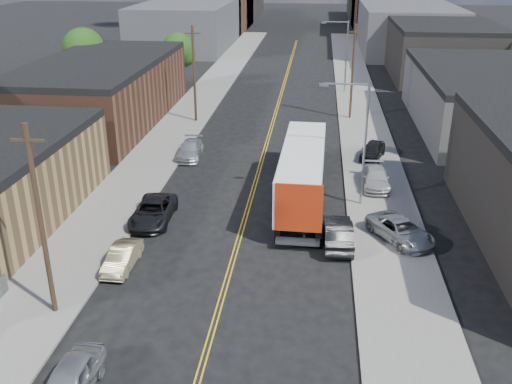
% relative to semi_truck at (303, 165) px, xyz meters
% --- Properties ---
extents(ground, '(260.00, 260.00, 0.00)m').
position_rel_semi_truck_xyz_m(ground, '(-3.77, 33.88, -2.50)').
color(ground, black).
rests_on(ground, ground).
extents(centerline, '(0.32, 120.00, 0.01)m').
position_rel_semi_truck_xyz_m(centerline, '(-3.77, 18.88, -2.49)').
color(centerline, gold).
rests_on(centerline, ground).
extents(sidewalk_left, '(5.00, 140.00, 0.15)m').
position_rel_semi_truck_xyz_m(sidewalk_left, '(-13.27, 18.88, -2.42)').
color(sidewalk_left, slate).
rests_on(sidewalk_left, ground).
extents(sidewalk_right, '(5.00, 140.00, 0.15)m').
position_rel_semi_truck_xyz_m(sidewalk_right, '(5.73, 18.88, -2.42)').
color(sidewalk_right, slate).
rests_on(sidewalk_right, ground).
extents(warehouse_brown, '(12.00, 26.00, 6.60)m').
position_rel_semi_truck_xyz_m(warehouse_brown, '(-21.77, 17.88, 0.80)').
color(warehouse_brown, '#543021').
rests_on(warehouse_brown, ground).
extents(industrial_right_b, '(14.00, 24.00, 6.10)m').
position_rel_semi_truck_xyz_m(industrial_right_b, '(18.23, 19.88, 0.55)').
color(industrial_right_b, '#333335').
rests_on(industrial_right_b, ground).
extents(industrial_right_c, '(14.00, 22.00, 7.60)m').
position_rel_semi_truck_xyz_m(industrial_right_c, '(18.23, 45.88, 1.30)').
color(industrial_right_c, black).
rests_on(industrial_right_c, ground).
extents(skyline_left_a, '(16.00, 30.00, 8.00)m').
position_rel_semi_truck_xyz_m(skyline_left_a, '(-23.77, 68.88, 1.50)').
color(skyline_left_a, '#333335').
rests_on(skyline_left_a, ground).
extents(skyline_right_a, '(16.00, 30.00, 8.00)m').
position_rel_semi_truck_xyz_m(skyline_right_a, '(16.23, 68.88, 1.50)').
color(skyline_right_a, '#333335').
rests_on(skyline_right_a, ground).
extents(skyline_left_b, '(16.00, 26.00, 10.00)m').
position_rel_semi_truck_xyz_m(skyline_left_b, '(-23.77, 93.88, 2.50)').
color(skyline_left_b, '#543021').
rests_on(skyline_left_b, ground).
extents(skyline_right_b, '(16.00, 26.00, 10.00)m').
position_rel_semi_truck_xyz_m(skyline_right_b, '(16.23, 93.88, 2.50)').
color(skyline_right_b, '#543021').
rests_on(skyline_right_b, ground).
extents(skyline_left_c, '(16.00, 40.00, 7.00)m').
position_rel_semi_truck_xyz_m(skyline_left_c, '(-23.77, 113.88, 1.00)').
color(skyline_left_c, black).
rests_on(skyline_left_c, ground).
extents(skyline_right_c, '(16.00, 40.00, 7.00)m').
position_rel_semi_truck_xyz_m(skyline_right_c, '(16.23, 113.88, 1.00)').
color(skyline_right_c, black).
rests_on(skyline_right_c, ground).
extents(streetlight_near, '(3.39, 0.25, 9.00)m').
position_rel_semi_truck_xyz_m(streetlight_near, '(3.82, -1.12, 2.83)').
color(streetlight_near, gray).
rests_on(streetlight_near, ground).
extents(streetlight_far, '(3.39, 0.25, 9.00)m').
position_rel_semi_truck_xyz_m(streetlight_far, '(3.82, 33.88, 2.83)').
color(streetlight_far, gray).
rests_on(streetlight_far, ground).
extents(utility_pole_left_near, '(1.60, 0.26, 10.00)m').
position_rel_semi_truck_xyz_m(utility_pole_left_near, '(-11.97, -16.12, 2.64)').
color(utility_pole_left_near, black).
rests_on(utility_pole_left_near, ground).
extents(utility_pole_left_far, '(1.60, 0.26, 10.00)m').
position_rel_semi_truck_xyz_m(utility_pole_left_far, '(-11.97, 18.88, 2.64)').
color(utility_pole_left_far, black).
rests_on(utility_pole_left_far, ground).
extents(utility_pole_right, '(1.60, 0.26, 10.00)m').
position_rel_semi_truck_xyz_m(utility_pole_right, '(4.43, 21.88, 2.64)').
color(utility_pole_right, black).
rests_on(utility_pole_right, ground).
extents(tree_left_mid, '(5.10, 5.04, 8.37)m').
position_rel_semi_truck_xyz_m(tree_left_mid, '(-27.72, 28.88, 2.99)').
color(tree_left_mid, black).
rests_on(tree_left_mid, ground).
extents(tree_left_far, '(4.35, 4.20, 6.97)m').
position_rel_semi_truck_xyz_m(tree_left_far, '(-17.72, 35.88, 2.07)').
color(tree_left_far, black).
rests_on(tree_left_far, ground).
extents(semi_truck, '(3.14, 16.76, 4.38)m').
position_rel_semi_truck_xyz_m(semi_truck, '(0.00, 0.00, 0.00)').
color(semi_truck, silver).
rests_on(semi_truck, ground).
extents(car_left_a, '(1.93, 4.52, 1.52)m').
position_rel_semi_truck_xyz_m(car_left_a, '(-8.77, -21.71, -1.73)').
color(car_left_a, '#B0B4B5').
rests_on(car_left_a, ground).
extents(car_left_b, '(1.43, 3.94, 1.29)m').
position_rel_semi_truck_xyz_m(car_left_b, '(-10.00, -11.40, -1.85)').
color(car_left_b, '#9A8E64').
rests_on(car_left_b, ground).
extents(car_left_c, '(2.62, 5.43, 1.49)m').
position_rel_semi_truck_xyz_m(car_left_c, '(-9.88, -5.27, -1.75)').
color(car_left_c, black).
rests_on(car_left_c, ground).
extents(car_left_d, '(2.22, 4.92, 1.40)m').
position_rel_semi_truck_xyz_m(car_left_d, '(-10.17, 7.71, -1.80)').
color(car_left_d, '#BABEC0').
rests_on(car_left_d, ground).
extents(car_right_oncoming, '(1.88, 5.00, 1.63)m').
position_rel_semi_truck_xyz_m(car_right_oncoming, '(2.46, -7.25, -1.68)').
color(car_right_oncoming, black).
rests_on(car_right_oncoming, ground).
extents(car_right_lot_a, '(4.56, 5.47, 1.39)m').
position_rel_semi_truck_xyz_m(car_right_lot_a, '(6.36, -6.49, -1.65)').
color(car_right_lot_a, '#9A9C9F').
rests_on(car_right_lot_a, sidewalk_right).
extents(car_right_lot_b, '(1.98, 4.79, 1.38)m').
position_rel_semi_truck_xyz_m(car_right_lot_b, '(5.53, 2.31, -1.66)').
color(car_right_lot_b, '#ADADAD').
rests_on(car_right_lot_b, sidewalk_right).
extents(car_right_lot_c, '(2.81, 4.51, 1.43)m').
position_rel_semi_truck_xyz_m(car_right_lot_c, '(5.84, 8.84, -1.63)').
color(car_right_lot_c, black).
rests_on(car_right_lot_c, sidewalk_right).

